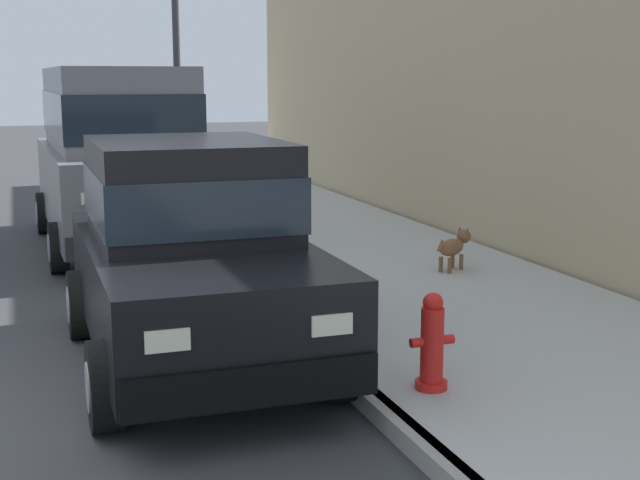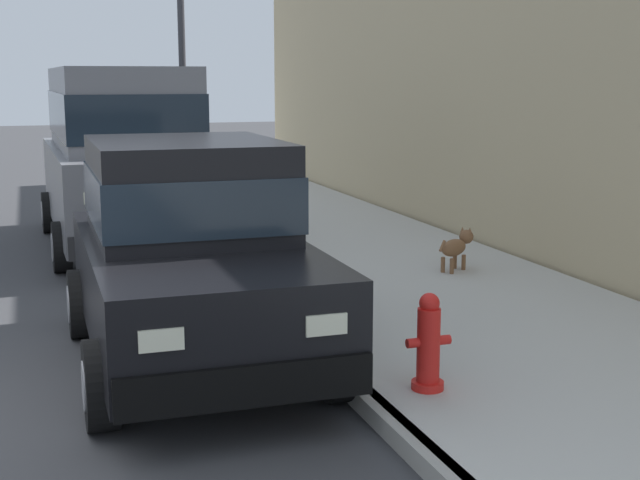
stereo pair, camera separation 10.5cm
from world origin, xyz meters
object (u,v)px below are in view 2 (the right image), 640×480
car_grey_van (121,149)px  fire_hydrant (428,345)px  dog_brown (457,246)px  car_black_hatchback (191,250)px  street_lamp (182,46)px

car_grey_van → fire_hydrant: (1.44, -7.06, -0.92)m
car_grey_van → dog_brown: 5.05m
car_black_hatchback → street_lamp: (1.34, 8.04, 1.93)m
car_grey_van → street_lamp: (1.34, 2.56, 1.51)m
fire_hydrant → street_lamp: street_lamp is taller
dog_brown → street_lamp: street_lamp is taller
dog_brown → street_lamp: size_ratio=0.15×
street_lamp → fire_hydrant: bearing=-89.4°
dog_brown → fire_hydrant: fire_hydrant is taller
car_grey_van → car_black_hatchback: bearing=-90.0°
car_grey_van → fire_hydrant: bearing=-78.5°
car_grey_van → street_lamp: 3.26m
car_black_hatchback → dog_brown: 4.04m
dog_brown → street_lamp: 6.91m
dog_brown → street_lamp: bearing=109.5°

